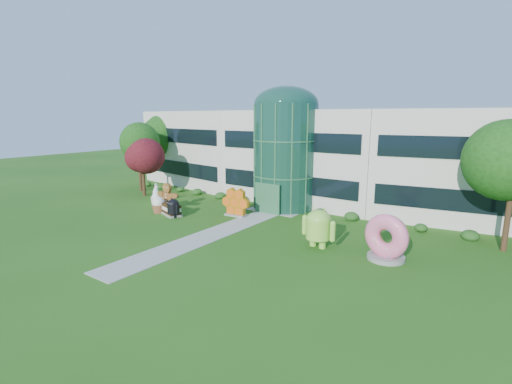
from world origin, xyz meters
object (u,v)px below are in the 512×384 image
Objects in this scene: donut at (387,237)px; gingerbread at (167,196)px; android_black at (173,207)px; android_green at (318,225)px.

donut is 1.03× the size of gingerbread.
android_black is at bearing -166.63° from donut.
gingerbread is (-2.40, 1.48, 0.35)m from android_black.
android_black is 18.12m from donut.
donut reaches higher than android_black.
android_black is 0.66× the size of donut.
donut is (4.45, 0.40, -0.06)m from android_green.
donut is 20.50m from gingerbread.
android_green reaches higher than gingerbread.
android_green is 1.07× the size of gingerbread.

